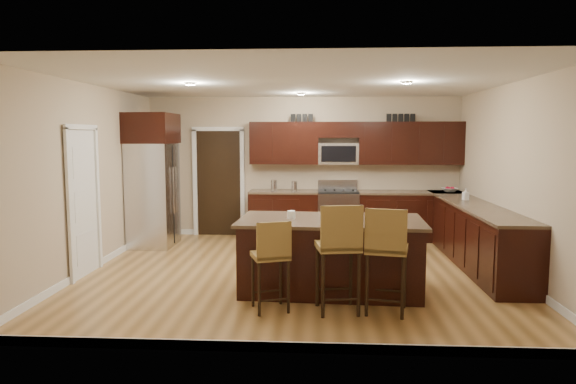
# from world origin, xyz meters

# --- Properties ---
(floor) EXTENTS (6.00, 6.00, 0.00)m
(floor) POSITION_xyz_m (0.00, 0.00, 0.00)
(floor) COLOR #A57941
(floor) RESTS_ON ground
(ceiling) EXTENTS (6.00, 6.00, 0.00)m
(ceiling) POSITION_xyz_m (0.00, 0.00, 2.70)
(ceiling) COLOR silver
(ceiling) RESTS_ON wall_back
(wall_back) EXTENTS (6.00, 0.00, 6.00)m
(wall_back) POSITION_xyz_m (0.00, 2.75, 1.35)
(wall_back) COLOR tan
(wall_back) RESTS_ON floor
(wall_left) EXTENTS (0.00, 5.50, 5.50)m
(wall_left) POSITION_xyz_m (-3.00, 0.00, 1.35)
(wall_left) COLOR tan
(wall_left) RESTS_ON floor
(wall_right) EXTENTS (0.00, 5.50, 5.50)m
(wall_right) POSITION_xyz_m (3.00, 0.00, 1.35)
(wall_right) COLOR tan
(wall_right) RESTS_ON floor
(base_cabinets) EXTENTS (4.02, 3.96, 0.92)m
(base_cabinets) POSITION_xyz_m (1.90, 1.45, 0.46)
(base_cabinets) COLOR black
(base_cabinets) RESTS_ON floor
(upper_cabinets) EXTENTS (4.00, 0.33, 0.80)m
(upper_cabinets) POSITION_xyz_m (1.04, 2.58, 1.84)
(upper_cabinets) COLOR black
(upper_cabinets) RESTS_ON wall_back
(range) EXTENTS (0.76, 0.64, 1.11)m
(range) POSITION_xyz_m (0.68, 2.45, 0.47)
(range) COLOR silver
(range) RESTS_ON floor
(microwave) EXTENTS (0.76, 0.31, 0.40)m
(microwave) POSITION_xyz_m (0.68, 2.60, 1.62)
(microwave) COLOR silver
(microwave) RESTS_ON upper_cabinets
(doorway) EXTENTS (0.85, 0.03, 2.06)m
(doorway) POSITION_xyz_m (-1.65, 2.73, 1.03)
(doorway) COLOR black
(doorway) RESTS_ON floor
(pantry_door) EXTENTS (0.03, 0.80, 2.04)m
(pantry_door) POSITION_xyz_m (-2.98, -0.30, 1.02)
(pantry_door) COLOR white
(pantry_door) RESTS_ON floor
(letter_decor) EXTENTS (2.20, 0.03, 0.15)m
(letter_decor) POSITION_xyz_m (0.90, 2.58, 2.29)
(letter_decor) COLOR black
(letter_decor) RESTS_ON upper_cabinets
(island) EXTENTS (2.36, 1.31, 0.92)m
(island) POSITION_xyz_m (0.46, -0.82, 0.43)
(island) COLOR black
(island) RESTS_ON floor
(stool_left) EXTENTS (0.49, 0.49, 1.04)m
(stool_left) POSITION_xyz_m (-0.21, -1.66, 0.65)
(stool_left) COLOR olive
(stool_left) RESTS_ON floor
(stool_mid) EXTENTS (0.53, 0.53, 1.23)m
(stool_mid) POSITION_xyz_m (0.53, -1.68, 0.76)
(stool_mid) COLOR olive
(stool_mid) RESTS_ON floor
(stool_right) EXTENTS (0.53, 0.53, 1.19)m
(stool_right) POSITION_xyz_m (1.04, -1.67, 0.74)
(stool_right) COLOR olive
(stool_right) RESTS_ON floor
(refrigerator) EXTENTS (0.79, 0.97, 2.35)m
(refrigerator) POSITION_xyz_m (-2.62, 1.67, 1.21)
(refrigerator) COLOR silver
(refrigerator) RESTS_ON floor
(floor_mat) EXTENTS (1.00, 0.80, 0.01)m
(floor_mat) POSITION_xyz_m (1.42, 1.43, 0.01)
(floor_mat) COLOR #7F6244
(floor_mat) RESTS_ON floor
(fruit_bowl) EXTENTS (0.32, 0.32, 0.07)m
(fruit_bowl) POSITION_xyz_m (2.75, 2.45, 0.96)
(fruit_bowl) COLOR silver
(fruit_bowl) RESTS_ON base_cabinets
(soap_bottle) EXTENTS (0.10, 0.10, 0.19)m
(soap_bottle) POSITION_xyz_m (2.70, 1.23, 1.01)
(soap_bottle) COLOR #B2B2B2
(soap_bottle) RESTS_ON base_cabinets
(canister_tall) EXTENTS (0.12, 0.12, 0.20)m
(canister_tall) POSITION_xyz_m (-0.54, 2.45, 1.02)
(canister_tall) COLOR silver
(canister_tall) RESTS_ON base_cabinets
(canister_short) EXTENTS (0.11, 0.11, 0.18)m
(canister_short) POSITION_xyz_m (-0.15, 2.45, 1.01)
(canister_short) COLOR silver
(canister_short) RESTS_ON base_cabinets
(island_jar) EXTENTS (0.10, 0.10, 0.10)m
(island_jar) POSITION_xyz_m (-0.04, -0.82, 0.97)
(island_jar) COLOR white
(island_jar) RESTS_ON island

